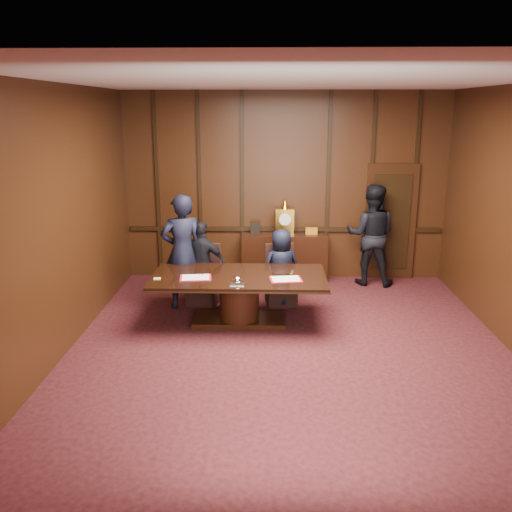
# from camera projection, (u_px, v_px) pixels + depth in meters

# --- Properties ---
(room) EXTENTS (7.00, 7.04, 3.50)m
(room) POSITION_uv_depth(u_px,v_px,m) (296.00, 226.00, 6.90)
(room) COLOR black
(room) RESTS_ON ground
(sideboard) EXTENTS (1.60, 0.45, 1.54)m
(sideboard) POSITION_uv_depth(u_px,v_px,m) (284.00, 255.00, 10.24)
(sideboard) COLOR black
(sideboard) RESTS_ON ground
(conference_table) EXTENTS (2.62, 1.32, 0.76)m
(conference_table) POSITION_uv_depth(u_px,v_px,m) (239.00, 291.00, 8.18)
(conference_table) COLOR black
(conference_table) RESTS_ON ground
(folder_left) EXTENTS (0.50, 0.38, 0.02)m
(folder_left) POSITION_uv_depth(u_px,v_px,m) (196.00, 278.00, 7.97)
(folder_left) COLOR #A10E22
(folder_left) RESTS_ON conference_table
(folder_right) EXTENTS (0.50, 0.39, 0.02)m
(folder_right) POSITION_uv_depth(u_px,v_px,m) (286.00, 279.00, 7.89)
(folder_right) COLOR #A10E22
(folder_right) RESTS_ON conference_table
(inkstand) EXTENTS (0.20, 0.14, 0.12)m
(inkstand) POSITION_uv_depth(u_px,v_px,m) (237.00, 281.00, 7.66)
(inkstand) COLOR white
(inkstand) RESTS_ON conference_table
(notepad) EXTENTS (0.11, 0.08, 0.01)m
(notepad) POSITION_uv_depth(u_px,v_px,m) (157.00, 279.00, 7.93)
(notepad) COLOR #E8E471
(notepad) RESTS_ON conference_table
(chair_left) EXTENTS (0.58, 0.58, 0.99)m
(chair_left) POSITION_uv_depth(u_px,v_px,m) (204.00, 286.00, 9.09)
(chair_left) COLOR black
(chair_left) RESTS_ON ground
(chair_right) EXTENTS (0.55, 0.55, 0.99)m
(chair_right) POSITION_uv_depth(u_px,v_px,m) (281.00, 287.00, 9.06)
(chair_right) COLOR black
(chair_right) RESTS_ON ground
(signatory_left) EXTENTS (0.88, 0.52, 1.41)m
(signatory_left) POSITION_uv_depth(u_px,v_px,m) (202.00, 264.00, 8.91)
(signatory_left) COLOR black
(signatory_left) RESTS_ON ground
(signatory_right) EXTENTS (0.73, 0.59, 1.29)m
(signatory_right) POSITION_uv_depth(u_px,v_px,m) (281.00, 268.00, 8.89)
(signatory_right) COLOR black
(signatory_right) RESTS_ON ground
(witness_left) EXTENTS (0.79, 0.65, 1.88)m
(witness_left) POSITION_uv_depth(u_px,v_px,m) (182.00, 252.00, 8.75)
(witness_left) COLOR black
(witness_left) RESTS_ON ground
(witness_right) EXTENTS (1.03, 0.88, 1.86)m
(witness_right) POSITION_uv_depth(u_px,v_px,m) (371.00, 235.00, 9.93)
(witness_right) COLOR black
(witness_right) RESTS_ON ground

